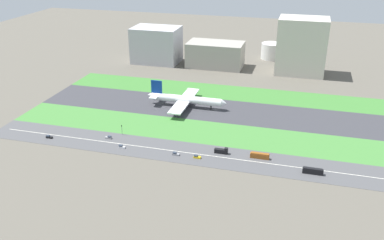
% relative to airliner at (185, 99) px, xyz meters
% --- Properties ---
extents(ground_plane, '(800.00, 800.00, 0.00)m').
position_rel_airliner_xyz_m(ground_plane, '(25.52, -0.00, -6.23)').
color(ground_plane, '#5B564C').
extents(runway, '(280.00, 46.00, 0.10)m').
position_rel_airliner_xyz_m(runway, '(25.52, -0.00, -6.18)').
color(runway, '#38383D').
rests_on(runway, ground_plane).
extents(grass_median_north, '(280.00, 36.00, 0.10)m').
position_rel_airliner_xyz_m(grass_median_north, '(25.52, 41.00, -6.18)').
color(grass_median_north, '#3D7A33').
rests_on(grass_median_north, ground_plane).
extents(grass_median_south, '(280.00, 36.00, 0.10)m').
position_rel_airliner_xyz_m(grass_median_south, '(25.52, -41.00, -6.18)').
color(grass_median_south, '#427F38').
rests_on(grass_median_south, ground_plane).
extents(highway, '(280.00, 28.00, 0.10)m').
position_rel_airliner_xyz_m(highway, '(25.52, -73.00, -6.18)').
color(highway, '#4C4C4F').
rests_on(highway, ground_plane).
extents(highway_centerline, '(266.00, 0.50, 0.01)m').
position_rel_airliner_xyz_m(highway_centerline, '(25.52, -73.00, -6.13)').
color(highway_centerline, silver).
rests_on(highway_centerline, highway).
extents(airliner, '(65.00, 56.00, 19.70)m').
position_rel_airliner_xyz_m(airliner, '(0.00, 0.00, 0.00)').
color(airliner, white).
rests_on(airliner, runway).
extents(bus_1, '(11.60, 2.50, 3.50)m').
position_rel_airliner_xyz_m(bus_1, '(99.14, -78.00, -4.41)').
color(bus_1, black).
rests_on(bus_1, highway).
extents(car_4, '(4.40, 1.80, 2.00)m').
position_rel_airliner_xyz_m(car_4, '(-19.44, -78.00, -5.31)').
color(car_4, silver).
rests_on(car_4, highway).
extents(car_1, '(4.40, 1.80, 2.00)m').
position_rel_airliner_xyz_m(car_1, '(30.51, -78.00, -5.31)').
color(car_1, yellow).
rests_on(car_1, highway).
extents(car_2, '(4.40, 1.80, 2.00)m').
position_rel_airliner_xyz_m(car_2, '(16.83, -78.00, -5.31)').
color(car_2, '#99999E').
rests_on(car_2, highway).
extents(car_0, '(4.40, 1.80, 2.00)m').
position_rel_airliner_xyz_m(car_0, '(-72.42, -78.00, -5.31)').
color(car_0, black).
rests_on(car_0, highway).
extents(truck_0, '(8.40, 2.50, 4.00)m').
position_rel_airliner_xyz_m(truck_0, '(43.85, -68.00, -4.56)').
color(truck_0, black).
rests_on(truck_0, highway).
extents(bus_0, '(11.60, 2.50, 3.50)m').
position_rel_airliner_xyz_m(bus_0, '(67.63, -68.00, -4.41)').
color(bus_0, brown).
rests_on(bus_0, highway).
extents(car_3, '(4.40, 1.80, 2.00)m').
position_rel_airliner_xyz_m(car_3, '(-33.26, -68.00, -5.31)').
color(car_3, '#99999E').
rests_on(car_3, highway).
extents(traffic_light, '(0.36, 0.50, 7.20)m').
position_rel_airliner_xyz_m(traffic_light, '(-27.10, -60.01, -1.94)').
color(traffic_light, '#4C4C51').
rests_on(traffic_light, highway).
extents(terminal_building, '(48.29, 34.03, 36.93)m').
position_rel_airliner_xyz_m(terminal_building, '(-64.48, 114.00, 12.23)').
color(terminal_building, '#B2B2B7').
rests_on(terminal_building, ground_plane).
extents(hangar_building, '(56.39, 31.93, 25.01)m').
position_rel_airliner_xyz_m(hangar_building, '(-0.79, 114.00, 6.28)').
color(hangar_building, '#9E998E').
rests_on(hangar_building, ground_plane).
extents(office_tower, '(46.13, 32.87, 53.85)m').
position_rel_airliner_xyz_m(office_tower, '(83.78, 114.00, 20.69)').
color(office_tower, beige).
rests_on(office_tower, ground_plane).
extents(fuel_tank_west, '(21.80, 21.80, 17.12)m').
position_rel_airliner_xyz_m(fuel_tank_west, '(51.83, 159.00, 2.33)').
color(fuel_tank_west, silver).
rests_on(fuel_tank_west, ground_plane).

